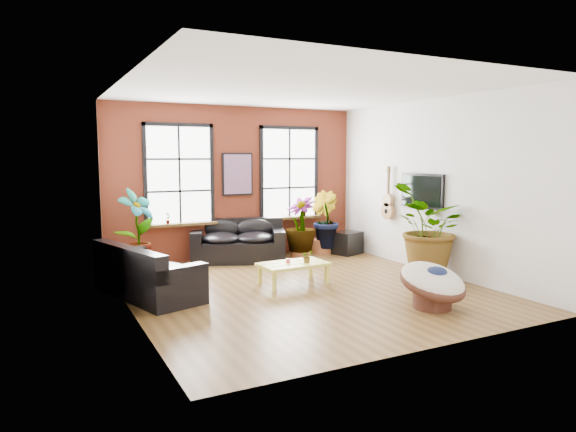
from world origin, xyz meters
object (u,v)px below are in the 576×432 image
Objects in this scene: coffee_table at (293,265)px; sofa_left at (145,273)px; papasan_chair at (433,283)px; sofa_back at (238,242)px.

sofa_left is at bearing 168.49° from coffee_table.
coffee_table is at bearing 109.11° from papasan_chair.
sofa_left is 1.87× the size of coffee_table.
sofa_back reaches higher than coffee_table.
coffee_table is (0.12, -2.50, -0.07)m from sofa_back.
coffee_table is at bearing -115.39° from sofa_left.
papasan_chair is (1.37, -4.81, -0.03)m from sofa_back.
sofa_left is 2.65m from coffee_table.
papasan_chair is (3.87, -2.71, -0.00)m from sofa_left.
sofa_left reaches higher than coffee_table.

